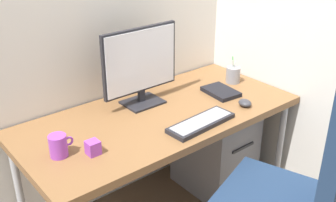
% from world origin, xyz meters
% --- Properties ---
extents(desk, '(1.57, 0.73, 0.71)m').
position_xyz_m(desk, '(0.00, 0.00, 0.66)').
color(desk, brown).
rests_on(desk, ground_plane).
extents(office_chair, '(0.62, 0.65, 1.22)m').
position_xyz_m(office_chair, '(0.20, -0.80, 0.62)').
color(office_chair, black).
rests_on(office_chair, ground_plane).
extents(filing_cabinet, '(0.37, 0.48, 0.59)m').
position_xyz_m(filing_cabinet, '(0.47, 0.01, 0.29)').
color(filing_cabinet, slate).
rests_on(filing_cabinet, ground_plane).
extents(monitor, '(0.48, 0.17, 0.44)m').
position_xyz_m(monitor, '(-0.00, 0.17, 0.95)').
color(monitor, black).
rests_on(monitor, desk).
extents(keyboard, '(0.40, 0.15, 0.03)m').
position_xyz_m(keyboard, '(0.08, -0.24, 0.72)').
color(keyboard, black).
rests_on(keyboard, desk).
extents(mouse, '(0.08, 0.09, 0.04)m').
position_xyz_m(mouse, '(0.43, -0.24, 0.73)').
color(mouse, '#333338').
rests_on(mouse, desk).
extents(pen_holder, '(0.09, 0.09, 0.17)m').
position_xyz_m(pen_holder, '(0.63, 0.04, 0.76)').
color(pen_holder, gray).
rests_on(pen_holder, desk).
extents(notebook, '(0.17, 0.23, 0.03)m').
position_xyz_m(notebook, '(0.45, -0.03, 0.72)').
color(notebook, black).
rests_on(notebook, desk).
extents(coffee_mug, '(0.12, 0.08, 0.11)m').
position_xyz_m(coffee_mug, '(-0.62, -0.05, 0.76)').
color(coffee_mug, purple).
rests_on(coffee_mug, desk).
extents(desk_clamp_accessory, '(0.06, 0.06, 0.07)m').
position_xyz_m(desk_clamp_accessory, '(-0.49, -0.13, 0.74)').
color(desk_clamp_accessory, purple).
rests_on(desk_clamp_accessory, desk).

